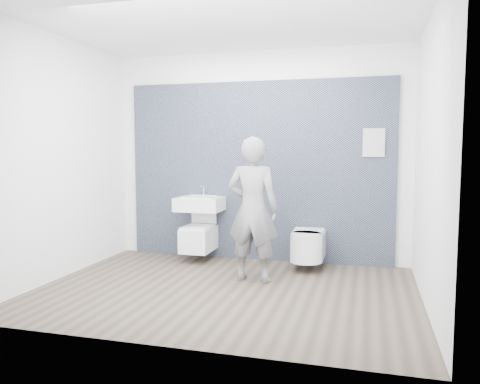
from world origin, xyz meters
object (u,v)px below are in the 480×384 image
(toilet_square, at_px, (199,237))
(toilet_rounded, at_px, (307,245))
(washbasin, at_px, (200,204))
(visitor, at_px, (253,209))

(toilet_square, distance_m, toilet_rounded, 1.47)
(washbasin, height_order, visitor, visitor)
(toilet_square, xyz_separation_m, visitor, (0.93, -0.74, 0.50))
(toilet_rounded, distance_m, visitor, 1.00)
(washbasin, relative_size, visitor, 0.37)
(toilet_square, bearing_deg, visitor, -38.45)
(toilet_square, height_order, toilet_rounded, toilet_square)
(visitor, bearing_deg, toilet_square, -34.97)
(washbasin, relative_size, toilet_square, 0.82)
(washbasin, xyz_separation_m, visitor, (0.93, -0.78, 0.05))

